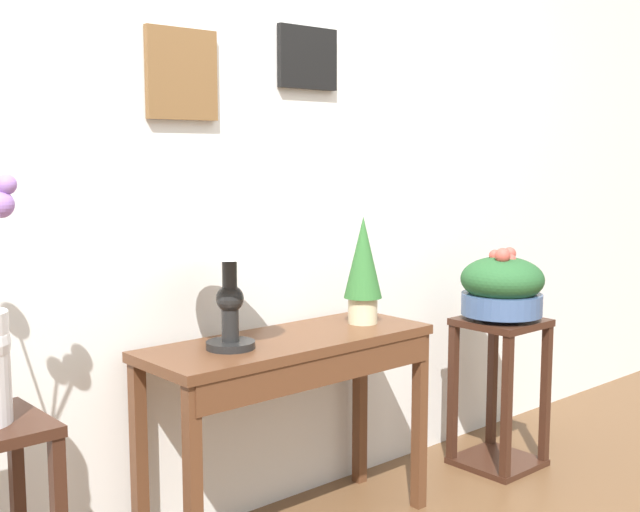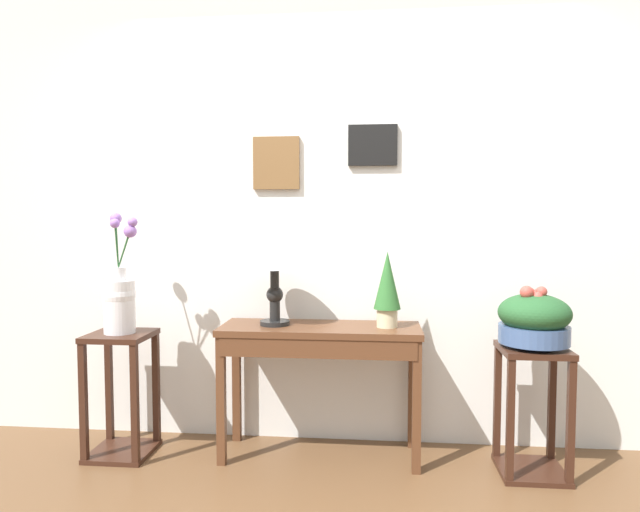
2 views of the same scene
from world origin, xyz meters
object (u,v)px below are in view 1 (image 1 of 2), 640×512
at_px(console_table, 293,370).
at_px(pedestal_stand_right, 499,393).
at_px(table_lamp, 229,238).
at_px(potted_plant_on_console, 363,266).
at_px(planter_bowl_wide_right, 502,286).

bearing_deg(console_table, pedestal_stand_right, -4.30).
distance_m(table_lamp, pedestal_stand_right, 1.56).
xyz_separation_m(potted_plant_on_console, planter_bowl_wide_right, (0.74, -0.11, -0.15)).
bearing_deg(potted_plant_on_console, planter_bowl_wide_right, -8.09).
height_order(table_lamp, potted_plant_on_console, table_lamp).
height_order(table_lamp, planter_bowl_wide_right, table_lamp).
bearing_deg(planter_bowl_wide_right, table_lamp, 175.51).
bearing_deg(planter_bowl_wide_right, console_table, 175.68).
height_order(pedestal_stand_right, planter_bowl_wide_right, planter_bowl_wide_right).
distance_m(potted_plant_on_console, pedestal_stand_right, 0.97).
bearing_deg(pedestal_stand_right, console_table, 175.70).
height_order(console_table, table_lamp, table_lamp).
xyz_separation_m(console_table, planter_bowl_wide_right, (1.10, -0.08, 0.19)).
relative_size(console_table, potted_plant_on_console, 2.66).
relative_size(pedestal_stand_right, planter_bowl_wide_right, 1.85).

